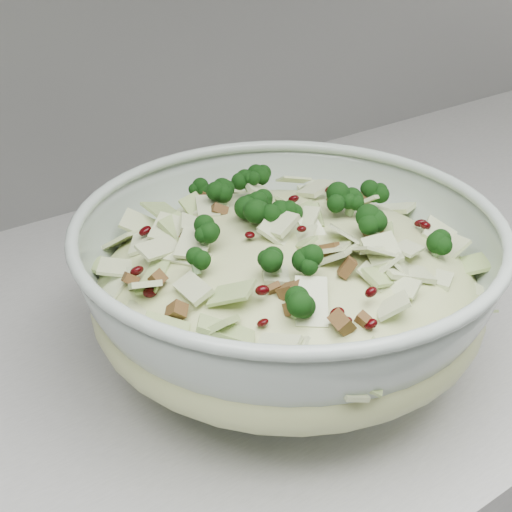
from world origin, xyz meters
The scene contains 2 objects.
mixing_bowl centered at (0.39, 1.60, 0.97)m, with size 0.33×0.33×0.13m.
salad centered at (0.39, 1.60, 0.99)m, with size 0.36×0.36×0.13m.
Camera 1 is at (0.09, 1.22, 1.28)m, focal length 50.00 mm.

